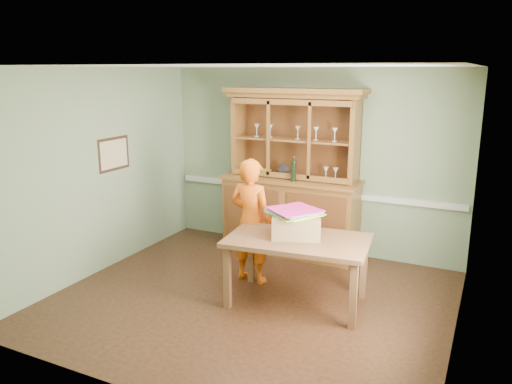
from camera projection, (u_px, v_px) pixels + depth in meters
The scene contains 14 objects.
floor at pixel (251, 300), 5.94m from camera, with size 4.50×4.50×0.00m, color #462716.
ceiling at pixel (251, 66), 5.30m from camera, with size 4.50×4.50×0.00m, color white.
wall_back at pixel (311, 161), 7.37m from camera, with size 4.50×4.50×0.00m, color gray.
wall_left at pixel (98, 172), 6.57m from camera, with size 4.00×4.00×0.00m, color gray.
wall_right at pixel (466, 214), 4.66m from camera, with size 4.00×4.00×0.00m, color gray.
wall_front at pixel (136, 244), 3.87m from camera, with size 4.50×4.50×0.00m, color gray.
chair_rail at pixel (310, 191), 7.45m from camera, with size 4.41×0.05×0.08m, color silver.
framed_map at pixel (114, 154), 6.78m from camera, with size 0.03×0.60×0.46m.
window_panel at pixel (463, 206), 4.38m from camera, with size 0.03×0.96×1.36m.
china_hutch at pixel (291, 197), 7.33m from camera, with size 2.05×0.68×2.42m.
dining_table at pixel (298, 246), 5.71m from camera, with size 1.69×1.12×0.80m.
cardboard_box at pixel (296, 226), 5.72m from camera, with size 0.54×0.43×0.25m, color #92714B.
kite_stack at pixel (295, 211), 5.73m from camera, with size 0.68×0.68×0.06m.
person at pixel (251, 221), 6.31m from camera, with size 0.59×0.38×1.61m, color #E75C0E.
Camera 1 is at (2.44, -4.89, 2.66)m, focal length 35.00 mm.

